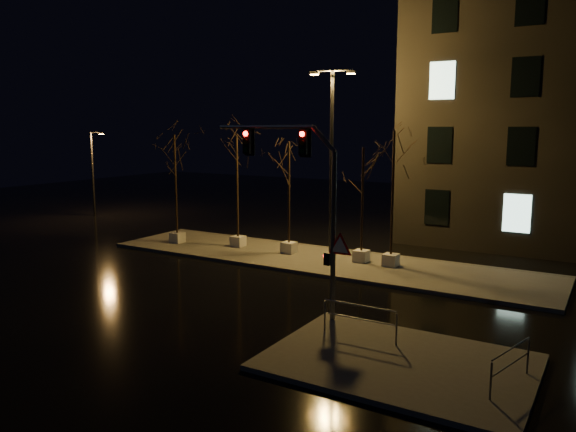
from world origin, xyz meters
The scene contains 13 objects.
ground centered at (0.00, 0.00, 0.00)m, with size 90.00×90.00×0.00m, color black.
median centered at (0.00, 6.00, 0.07)m, with size 22.00×5.00×0.15m, color #4D4B45.
sidewalk_corner centered at (7.50, -3.50, 0.07)m, with size 7.00×5.00×0.15m, color #4D4B45.
tree_0 centered at (-8.41, 5.40, 4.73)m, with size 1.80×1.80×6.04m.
tree_1 centered at (-4.95, 6.30, 4.70)m, with size 1.80×1.80×6.00m.
tree_2 centered at (-1.80, 6.30, 4.50)m, with size 1.80×1.80×5.73m.
tree_3 centered at (2.08, 6.45, 4.32)m, with size 1.80×1.80×5.49m.
tree_4 centered at (3.56, 6.40, 4.92)m, with size 1.80×1.80×6.30m.
traffic_signal_mast centered at (3.47, -1.51, 4.32)m, with size 5.20×0.22×6.34m.
streetlight_main centered at (-0.08, 7.53, 5.36)m, with size 2.22×0.88×9.02m.
streetlight_far centered at (-20.63, 10.21, 3.37)m, with size 1.20×0.39×6.12m.
guard_rail_a centered at (5.91, -2.53, 0.82)m, with size 2.37×0.07×1.02m.
guard_rail_b centered at (10.37, -3.62, 0.79)m, with size 0.58×2.02×0.99m.
Camera 1 is at (12.34, -17.48, 6.40)m, focal length 35.00 mm.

